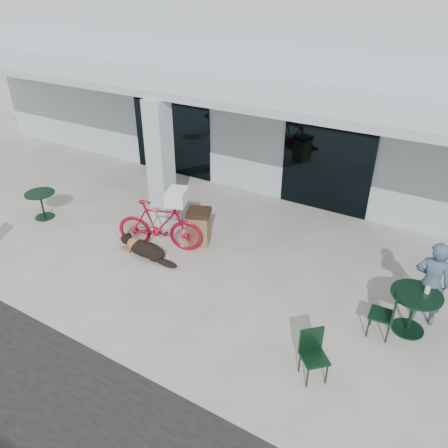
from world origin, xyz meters
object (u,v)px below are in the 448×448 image
Objects in this scene: dog at (145,248)px; person at (431,283)px; cafe_table_near at (42,205)px; cafe_table_far at (412,312)px; cafe_chair_far_a at (314,357)px; cafe_chair_far_b at (382,314)px; trash_receptacle at (199,227)px; bicycle at (160,225)px.

dog is 5.84m from person.
person reaches higher than cafe_table_near.
cafe_table_far reaches higher than dog.
person is at bearing 69.15° from cafe_table_far.
cafe_chair_far_b is at bearing 22.62° from cafe_chair_far_a.
cafe_chair_far_b is 1.02× the size of trash_receptacle.
cafe_chair_far_b is 0.54× the size of person.
person is (0.16, 0.41, 0.42)m from cafe_table_far.
dog is 1.39× the size of cafe_chair_far_b.
person reaches higher than dog.
dog is 4.68m from cafe_chair_far_a.
cafe_table_near is 9.06m from cafe_table_far.
person is 1.90× the size of trash_receptacle.
trash_receptacle reaches higher than cafe_table_far.
cafe_table_far is 1.01× the size of cafe_chair_far_a.
cafe_table_far is (9.05, 0.51, 0.05)m from cafe_table_near.
person is at bearing 5.71° from cafe_table_near.
bicycle is 1.20× the size of person.
trash_receptacle is (4.22, 1.04, 0.08)m from cafe_table_near.
cafe_chair_far_b is at bearing 2.20° from dog.
person is at bearing -104.93° from bicycle.
cafe_chair_far_b reaches higher than trash_receptacle.
cafe_table_far is at bearing 67.73° from person.
bicycle is at bearing 113.53° from cafe_chair_far_a.
cafe_table_near is at bearing -92.66° from cafe_chair_far_b.
dog is at bearing 149.80° from bicycle.
cafe_table_near is at bearing -166.08° from trash_receptacle.
person reaches higher than cafe_table_far.
cafe_table_near is 0.46× the size of person.
cafe_table_far is at bearing -6.29° from trash_receptacle.
dog is 1.64× the size of cafe_table_near.
cafe_chair_far_b is at bearing -139.33° from cafe_table_far.
cafe_table_far is (5.48, 0.11, -0.19)m from bicycle.
dog is 5.60m from cafe_table_far.
bicycle is 5.67m from person.
cafe_table_far is at bearing 3.24° from cafe_table_near.
bicycle is 4.75m from cafe_chair_far_a.
cafe_table_near is at bearing 76.30° from bicycle.
cafe_table_near is (-3.48, 0.06, 0.15)m from dog.
cafe_chair_far_a reaches higher than cafe_table_far.
bicycle is 3.60m from cafe_table_near.
trash_receptacle is at bearing -65.54° from bicycle.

